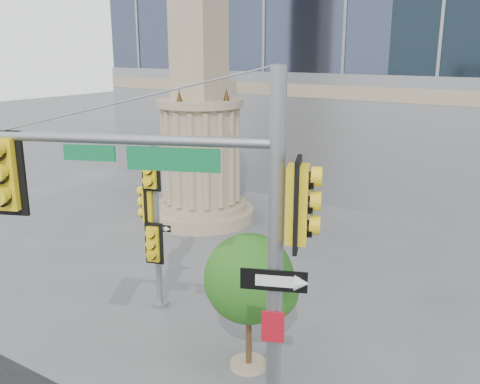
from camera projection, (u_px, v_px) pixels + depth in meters
The scene contains 5 objects.
ground at pixel (175, 363), 12.45m from camera, with size 120.00×120.00×0.00m, color #545456.
monument at pixel (200, 88), 21.44m from camera, with size 4.40×4.40×16.60m.
main_signal_pole at pixel (198, 233), 8.50m from camera, with size 5.04×2.50×6.88m.
secondary_signal_pole at pixel (153, 215), 14.43m from camera, with size 0.87×0.62×4.68m.
street_tree at pixel (251, 282), 11.79m from camera, with size 2.05×2.01×3.20m.
Camera 1 is at (7.28, -8.34, 7.12)m, focal length 40.00 mm.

